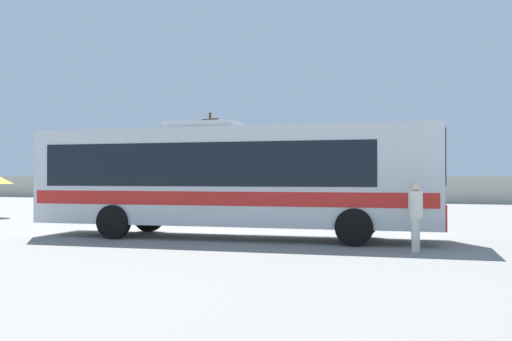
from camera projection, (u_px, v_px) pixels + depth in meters
ground_plane at (291, 216)px, 28.26m from camera, size 300.00×300.00×0.00m
perimeter_wall at (357, 189)px, 44.39m from camera, size 80.00×0.30×1.97m
coach_bus_silver_red at (228, 176)px, 18.03m from camera, size 12.70×3.69×3.62m
attendant_by_bus_door at (416, 212)px, 14.56m from camera, size 0.43×0.43×1.77m
parked_car_leftmost_silver at (153, 191)px, 46.25m from camera, size 4.50×2.15×1.45m
parked_car_second_dark_blue at (231, 192)px, 43.98m from camera, size 4.40×2.07×1.47m
parked_car_third_black at (311, 192)px, 42.01m from camera, size 4.31×2.09×1.54m
utility_pole_near at (210, 153)px, 52.53m from camera, size 1.78×0.55×7.75m
roadside_tree_left at (205, 153)px, 55.29m from camera, size 4.71×4.71×6.22m
roadside_tree_midleft at (311, 154)px, 52.15m from camera, size 4.17×4.17×5.80m
roadside_tree_midright at (377, 149)px, 50.79m from camera, size 3.63×3.63×5.91m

